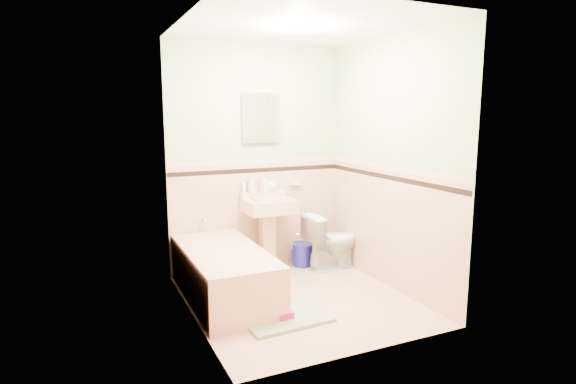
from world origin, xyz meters
name	(u,v)px	position (x,y,z in m)	size (l,w,h in m)	color
floor	(299,299)	(0.00, 0.00, 0.00)	(2.20, 2.20, 0.00)	#EAB199
ceiling	(300,25)	(0.00, 0.00, 2.50)	(2.20, 2.20, 0.00)	white
wall_back	(257,159)	(0.00, 1.10, 1.25)	(2.50, 2.50, 0.00)	#F0E5C4
wall_front	(368,186)	(0.00, -1.10, 1.25)	(2.50, 2.50, 0.00)	#F0E5C4
wall_left	(190,175)	(-1.00, 0.00, 1.25)	(2.50, 2.50, 0.00)	#F0E5C4
wall_right	(390,164)	(1.00, 0.00, 1.25)	(2.50, 2.50, 0.00)	#F0E5C4
wainscot_back	(258,216)	(0.00, 1.09, 0.60)	(2.00, 2.00, 0.00)	beige
wainscot_front	(365,274)	(0.00, -1.09, 0.60)	(2.00, 2.00, 0.00)	beige
wainscot_left	(194,251)	(-0.99, 0.00, 0.60)	(2.20, 2.20, 0.00)	beige
wainscot_right	(386,228)	(0.99, 0.00, 0.60)	(2.20, 2.20, 0.00)	beige
accent_back	(257,170)	(0.00, 1.08, 1.12)	(2.00, 2.00, 0.00)	black
accent_front	(366,204)	(0.00, -1.08, 1.12)	(2.00, 2.00, 0.00)	black
accent_left	(192,190)	(-0.98, 0.00, 1.12)	(2.20, 2.20, 0.00)	black
accent_right	(388,177)	(0.98, 0.00, 1.12)	(2.20, 2.20, 0.00)	black
cap_back	(257,161)	(0.00, 1.08, 1.22)	(2.00, 2.00, 0.00)	#EAAC9A
cap_front	(367,190)	(0.00, -1.08, 1.22)	(2.00, 2.00, 0.00)	#EAAC9A
cap_left	(192,178)	(-0.98, 0.00, 1.22)	(2.20, 2.20, 0.00)	#EAAC9A
cap_right	(388,167)	(0.98, 0.00, 1.22)	(2.20, 2.20, 0.00)	#EAAC9A
bathtub	(224,275)	(-0.63, 0.33, 0.23)	(0.70, 1.50, 0.45)	#E5AC94
tub_faucet	(204,219)	(-0.63, 1.05, 0.63)	(0.04, 0.04, 0.12)	silver
sink	(269,236)	(0.05, 0.86, 0.41)	(0.53, 0.48, 0.83)	#E5AC94
sink_faucet	(264,186)	(0.05, 1.00, 0.95)	(0.02, 0.02, 0.10)	silver
medicine_cabinet	(261,118)	(0.05, 1.07, 1.70)	(0.44, 0.04, 0.55)	white
soap_dish	(296,183)	(0.47, 1.06, 0.95)	(0.12, 0.07, 0.04)	#E5AC94
soap_bottle_left	(251,183)	(-0.09, 1.04, 0.99)	(0.08, 0.08, 0.21)	#B2B2B2
soap_bottle_mid	(264,183)	(0.07, 1.04, 0.98)	(0.09, 0.09, 0.20)	#B2B2B2
soap_bottle_right	(271,184)	(0.14, 1.04, 0.96)	(0.12, 0.12, 0.16)	#B2B2B2
tube	(244,187)	(-0.18, 1.04, 0.94)	(0.04, 0.04, 0.12)	white
toilet	(332,241)	(0.74, 0.68, 0.32)	(0.36, 0.63, 0.64)	white
bucket	(302,254)	(0.47, 0.90, 0.13)	(0.27, 0.27, 0.27)	#17178F
bath_mat	(285,318)	(-0.30, -0.34, 0.01)	(0.73, 0.49, 0.03)	gray
shoe	(286,315)	(-0.31, -0.39, 0.06)	(0.14, 0.06, 0.06)	#BF1E59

